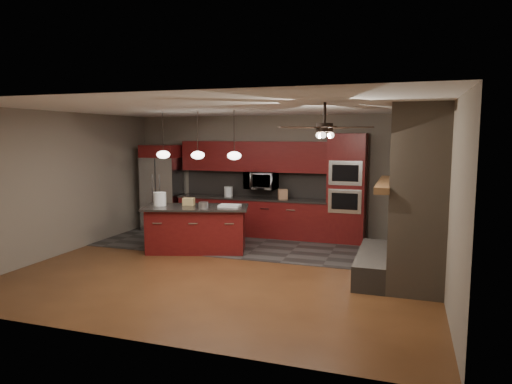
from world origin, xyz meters
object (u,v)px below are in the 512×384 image
at_px(oven_tower, 347,188).
at_px(white_bucket, 160,199).
at_px(counter_box, 283,194).
at_px(paint_can, 203,205).
at_px(paint_tray, 230,206).
at_px(kitchen_island, 197,229).
at_px(cardboard_box, 189,202).
at_px(microwave, 261,180).
at_px(counter_bucket, 229,191).
at_px(refrigerator, 163,188).

bearing_deg(oven_tower, white_bucket, -151.49).
bearing_deg(white_bucket, counter_box, 41.84).
height_order(oven_tower, paint_can, oven_tower).
bearing_deg(paint_tray, kitchen_island, -170.63).
xyz_separation_m(cardboard_box, counter_box, (1.56, 1.61, 0.02)).
height_order(microwave, paint_can, microwave).
bearing_deg(counter_bucket, paint_can, -82.73).
height_order(microwave, refrigerator, refrigerator).
bearing_deg(cardboard_box, microwave, 47.83).
xyz_separation_m(white_bucket, counter_box, (2.08, 1.86, -0.05)).
height_order(paint_can, paint_tray, paint_can).
distance_m(microwave, white_bucket, 2.50).
bearing_deg(kitchen_island, cardboard_box, 137.04).
distance_m(paint_can, paint_tray, 0.54).
relative_size(microwave, counter_box, 3.28).
bearing_deg(counter_bucket, oven_tower, -0.15).
distance_m(paint_can, counter_bucket, 1.95).
bearing_deg(counter_bucket, microwave, 3.58).
distance_m(paint_tray, counter_box, 1.69).
bearing_deg(paint_can, counter_bucket, 97.27).
height_order(microwave, counter_bucket, microwave).
bearing_deg(kitchen_island, white_bucket, 174.32).
bearing_deg(white_bucket, paint_tray, 12.79).
relative_size(refrigerator, kitchen_island, 0.93).
distance_m(oven_tower, paint_tray, 2.65).
bearing_deg(counter_bucket, kitchen_island, -89.70).
distance_m(paint_tray, counter_bucket, 1.73).
distance_m(oven_tower, microwave, 1.98).
height_order(oven_tower, paint_tray, oven_tower).
relative_size(white_bucket, cardboard_box, 1.20).
bearing_deg(kitchen_island, counter_bucket, 73.70).
bearing_deg(kitchen_island, refrigerator, 118.91).
xyz_separation_m(white_bucket, cardboard_box, (0.52, 0.25, -0.06)).
xyz_separation_m(refrigerator, counter_bucket, (1.71, 0.08, -0.04)).
height_order(kitchen_island, counter_bucket, counter_bucket).
bearing_deg(microwave, counter_bucket, -176.42).
height_order(kitchen_island, white_bucket, white_bucket).
height_order(microwave, white_bucket, microwave).
height_order(microwave, kitchen_island, microwave).
height_order(paint_tray, cardboard_box, cardboard_box).
height_order(white_bucket, paint_tray, white_bucket).
bearing_deg(paint_tray, paint_can, -145.88).
bearing_deg(microwave, oven_tower, -1.66).
bearing_deg(microwave, white_bucket, -127.97).
bearing_deg(paint_can, paint_tray, 39.61).
height_order(microwave, paint_tray, microwave).
distance_m(refrigerator, paint_tray, 2.82).
relative_size(white_bucket, paint_tray, 0.65).
relative_size(kitchen_island, counter_bucket, 9.78).
bearing_deg(counter_bucket, white_bucket, -110.98).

